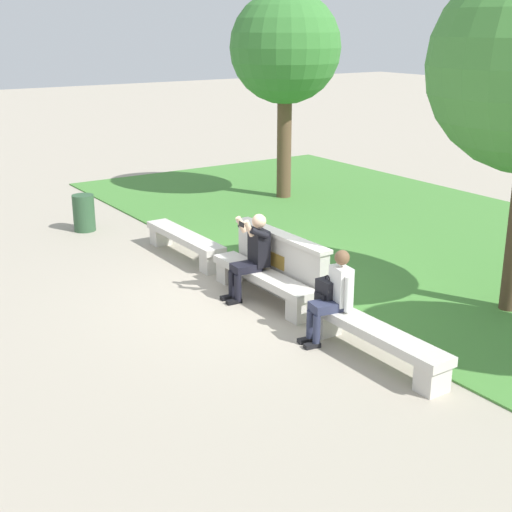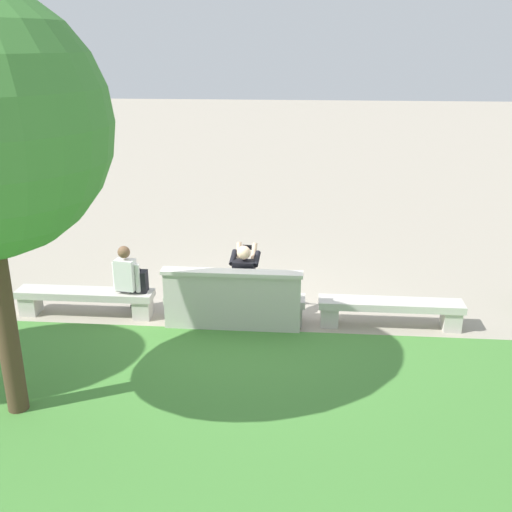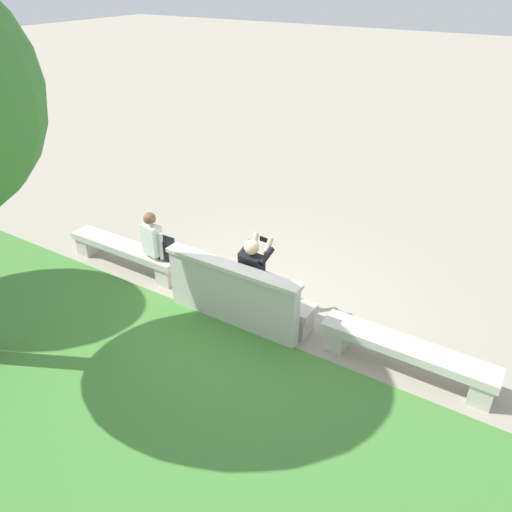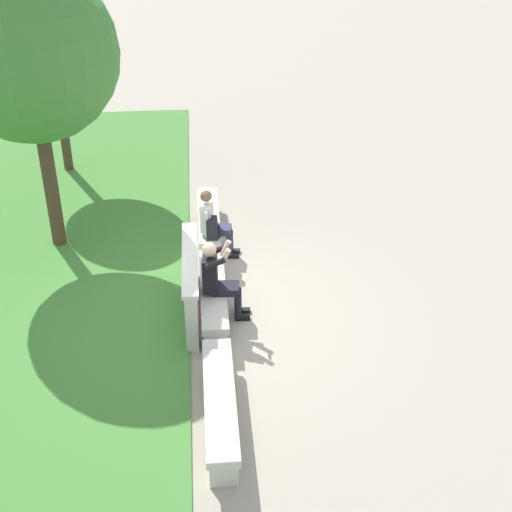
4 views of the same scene
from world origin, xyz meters
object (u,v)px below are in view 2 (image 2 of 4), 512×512
Objects in this scene: person_photographer at (245,278)px; person_distant at (129,278)px; bench_main at (390,309)px; backpack at (139,281)px; bench_mid at (86,298)px; bench_near at (235,303)px.

person_photographer is 1.05× the size of person_distant.
bench_main is 4.12m from backpack.
bench_mid is (5.02, 0.00, 0.00)m from bench_main.
bench_main and bench_mid have the same top height.
bench_main is 5.36× the size of backpack.
bench_main is 1.00× the size of bench_mid.
backpack is (-0.17, 0.02, -0.05)m from person_distant.
bench_near is 1.82× the size of person_distant.
bench_mid is 0.97m from backpack.
person_photographer is at bearing -155.21° from bench_near.
bench_main and bench_near have the same top height.
person_photographer is (2.34, -0.08, 0.43)m from bench_main.
bench_near is 1.00× the size of bench_mid.
bench_mid is 5.36× the size of backpack.
backpack is (1.76, 0.03, -0.11)m from person_photographer.
bench_mid is at bearing 0.00° from bench_near.
person_distant is at bearing 0.36° from person_photographer.
backpack reaches higher than bench_mid.
bench_near is at bearing 177.88° from person_distant.
bench_main is at bearing 180.00° from bench_mid.
person_photographer is 1.77m from backpack.
backpack is at bearing -0.68° from bench_main.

